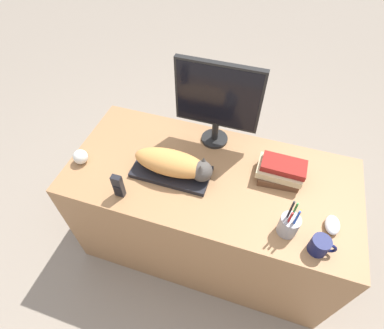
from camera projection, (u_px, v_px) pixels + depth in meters
name	position (u px, v px, depth m)	size (l,w,h in m)	color
ground_plane	(191.00, 288.00, 1.86)	(12.00, 12.00, 0.00)	gray
desk	(208.00, 212.00, 1.79)	(1.47, 0.69, 0.73)	#9E7047
keyboard	(171.00, 172.00, 1.51)	(0.39, 0.18, 0.02)	black
cat	(176.00, 164.00, 1.45)	(0.40, 0.14, 0.12)	#D18C47
monitor	(218.00, 99.00, 1.46)	(0.43, 0.15, 0.48)	black
computer_mouse	(332.00, 225.00, 1.31)	(0.06, 0.10, 0.04)	silver
coffee_mug	(320.00, 246.00, 1.22)	(0.11, 0.08, 0.08)	#141947
pen_cup	(289.00, 225.00, 1.27)	(0.08, 0.08, 0.21)	#939399
baseball	(81.00, 157.00, 1.54)	(0.08, 0.08, 0.08)	silver
phone	(118.00, 186.00, 1.38)	(0.05, 0.03, 0.13)	black
book_stack	(280.00, 170.00, 1.47)	(0.23, 0.18, 0.11)	brown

